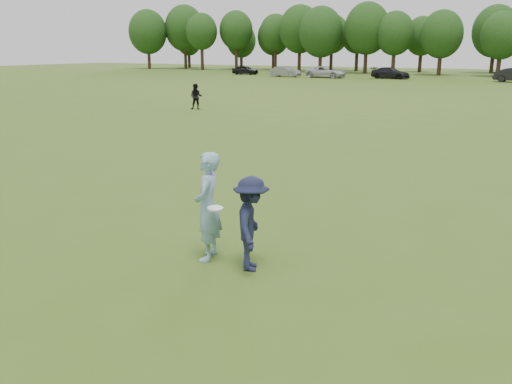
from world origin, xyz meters
TOP-DOWN VIEW (x-y plane):
  - ground at (0.00, 0.00)m, footprint 200.00×200.00m
  - thrower at (0.15, -0.33)m, footprint 0.69×0.84m
  - defender at (1.08, -0.39)m, footprint 1.01×1.24m
  - player_far_a at (-14.29, 20.18)m, footprint 0.96×0.87m
  - car_a at (-34.29, 61.49)m, footprint 3.90×1.65m
  - car_b at (-26.58, 58.75)m, footprint 4.28×1.66m
  - car_c at (-20.83, 59.05)m, footprint 5.33×2.64m
  - car_d at (-12.91, 60.73)m, footprint 5.04×2.54m
  - disc_in_play at (0.46, -0.56)m, footprint 0.27×0.27m

SIDE VIEW (x-z plane):
  - ground at x=0.00m, z-range 0.00..0.00m
  - car_a at x=-34.29m, z-range 0.00..1.31m
  - car_b at x=-26.58m, z-range 0.00..1.39m
  - car_d at x=-12.91m, z-range 0.00..1.40m
  - car_c at x=-20.83m, z-range 0.00..1.45m
  - player_far_a at x=-14.29m, z-range 0.00..1.60m
  - defender at x=1.08m, z-range 0.00..1.67m
  - thrower at x=0.15m, z-range 0.00..1.99m
  - disc_in_play at x=0.46m, z-range 1.04..1.10m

